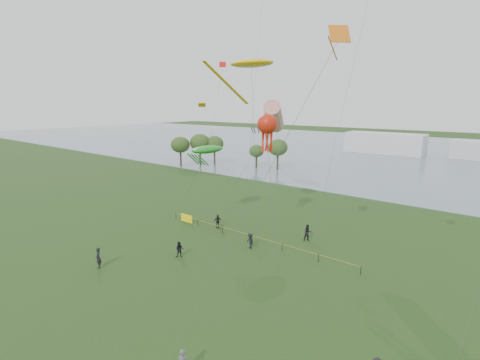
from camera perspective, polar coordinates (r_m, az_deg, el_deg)
The scene contains 16 objects.
ground_plane at distance 27.25m, azimuth -14.08°, elevation -20.40°, with size 400.00×400.00×0.00m, color black.
lake at distance 115.94m, azimuth 28.90°, elevation 3.66°, with size 400.00×120.00×0.08m, color slate.
pavilion_left at distance 113.33m, azimuth 22.63°, elevation 5.61°, with size 22.00×8.00×6.00m, color silver.
trees at distance 82.24m, azimuth -3.44°, elevation 5.73°, with size 24.83×15.12×7.54m.
fence at distance 41.69m, azimuth -5.10°, elevation -7.32°, with size 24.07×0.07×1.05m.
spectator_a at distance 34.76m, azimuth -9.89°, elevation -11.18°, with size 0.77×0.60×1.59m, color black.
spectator_b at distance 36.25m, azimuth 1.68°, elevation -9.95°, with size 1.04×0.60×1.62m, color black.
spectator_c at distance 41.88m, azimuth -3.69°, elevation -6.80°, with size 0.98×0.41×1.67m, color black.
spectator_f at distance 34.64m, azimuth -22.23°, elevation -11.75°, with size 0.70×0.46×1.93m, color black.
spectator_g at distance 38.77m, azimuth 11.05°, elevation -8.49°, with size 0.89×0.69×1.83m, color black.
kite_stingray at distance 40.85m, azimuth 1.80°, elevation 18.51°, with size 7.79×10.19×19.43m.
kite_windsock at distance 41.67m, azimuth 5.60°, elevation 10.31°, with size 6.75×9.01×15.10m.
kite_creature at distance 41.11m, azimuth -5.40°, elevation 4.99°, with size 6.47×4.79×9.80m.
kite_octopus at distance 36.39m, azimuth 4.50°, elevation 9.01°, with size 6.06×6.73×13.60m.
kite_delta at distance 24.10m, azimuth 14.47°, elevation 19.57°, with size 3.33×15.64×19.62m.
small_kites at distance 37.27m, azimuth 11.37°, elevation 24.54°, with size 33.82×13.78×9.94m.
Camera 1 is at (18.63, -13.49, 14.61)m, focal length 26.00 mm.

